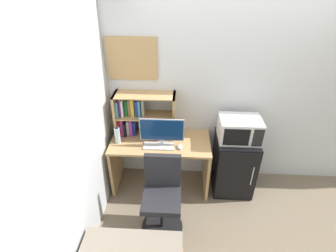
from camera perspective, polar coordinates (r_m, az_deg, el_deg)
name	(u,v)px	position (r m, az deg, el deg)	size (l,w,h in m)	color
wall_back	(266,94)	(3.42, 21.21, 6.78)	(6.40, 0.04, 2.60)	silver
wall_left	(51,177)	(2.12, -24.97, -10.36)	(0.04, 4.40, 2.60)	silver
desk	(161,155)	(3.38, -1.67, -6.59)	(1.28, 0.61, 0.75)	tan
hutch_bookshelf	(136,113)	(3.28, -7.25, 2.93)	(0.77, 0.29, 0.58)	tan
monitor	(162,131)	(3.06, -1.42, -1.17)	(0.54, 0.17, 0.38)	#B7B7BC
keyboard	(159,146)	(3.14, -2.09, -4.55)	(0.38, 0.16, 0.02)	silver
computer_mouse	(180,147)	(3.12, 2.68, -4.70)	(0.07, 0.10, 0.04)	silver
water_bottle	(117,135)	(3.23, -11.36, -2.06)	(0.07, 0.07, 0.23)	silver
mini_fridge	(233,164)	(3.54, 14.56, -8.27)	(0.51, 0.56, 0.81)	black
microwave	(239,129)	(3.23, 15.83, -0.69)	(0.50, 0.38, 0.29)	silver
desk_chair	(162,199)	(2.96, -1.33, -16.20)	(0.48, 0.48, 0.95)	black
wall_corkboard	(132,59)	(3.13, -8.16, 14.79)	(0.61, 0.02, 0.51)	tan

